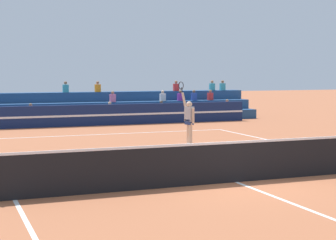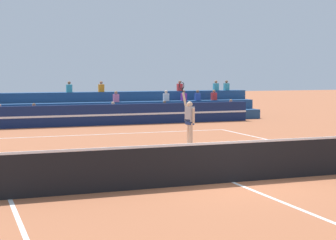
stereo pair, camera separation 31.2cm
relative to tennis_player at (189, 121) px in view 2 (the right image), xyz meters
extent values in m
plane|color=#AD603D|center=(-1.60, -6.69, -0.99)|extent=(120.00, 120.00, 0.00)
cube|color=white|center=(-1.60, 5.21, -0.98)|extent=(11.00, 0.10, 0.01)
cube|color=white|center=(-7.10, -6.69, -0.98)|extent=(0.10, 23.80, 0.01)
cube|color=white|center=(-1.60, -0.26, -0.98)|extent=(8.25, 0.10, 0.01)
cube|color=white|center=(-1.60, -6.69, -0.98)|extent=(0.10, 12.85, 0.01)
cube|color=black|center=(-1.60, -6.69, -0.49)|extent=(11.90, 0.02, 1.00)
cube|color=white|center=(-1.60, -6.69, 0.04)|extent=(11.90, 0.04, 0.06)
cube|color=navy|center=(-1.60, 9.39, -0.44)|extent=(18.00, 0.24, 1.10)
cube|color=white|center=(-1.60, 9.26, -0.44)|extent=(18.00, 0.02, 0.10)
cube|color=navy|center=(-1.60, 10.67, -0.71)|extent=(20.95, 0.95, 0.55)
cube|color=pink|center=(-4.41, 10.50, -0.22)|extent=(0.32, 0.22, 0.44)
sphere|color=brown|center=(-4.41, 10.50, 0.10)|extent=(0.18, 0.18, 0.18)
cube|color=red|center=(7.05, 10.50, -0.22)|extent=(0.32, 0.22, 0.44)
sphere|color=#9E7051|center=(7.05, 10.50, 0.10)|extent=(0.18, 0.18, 0.18)
cube|color=silver|center=(-0.16, 10.50, -0.22)|extent=(0.32, 0.22, 0.44)
sphere|color=tan|center=(-0.16, 10.50, 0.10)|extent=(0.18, 0.18, 0.18)
cube|color=teal|center=(2.86, 10.50, -0.22)|extent=(0.32, 0.22, 0.44)
sphere|color=brown|center=(2.86, 10.50, 0.10)|extent=(0.18, 0.18, 0.18)
cube|color=#2D4CA5|center=(-6.14, 10.50, -0.22)|extent=(0.32, 0.22, 0.44)
cube|color=navy|center=(-1.60, 11.62, -0.44)|extent=(20.95, 0.95, 1.10)
cube|color=silver|center=(3.31, 11.45, 0.33)|extent=(0.32, 0.22, 0.44)
sphere|color=beige|center=(3.31, 11.45, 0.65)|extent=(0.18, 0.18, 0.18)
cube|color=pink|center=(0.28, 11.45, 0.33)|extent=(0.32, 0.22, 0.44)
sphere|color=#9E7051|center=(0.28, 11.45, 0.65)|extent=(0.18, 0.18, 0.18)
cube|color=red|center=(6.39, 11.45, 0.33)|extent=(0.32, 0.22, 0.44)
sphere|color=#9E7051|center=(6.39, 11.45, 0.65)|extent=(0.18, 0.18, 0.18)
cube|color=purple|center=(4.43, 11.45, 0.33)|extent=(0.32, 0.22, 0.44)
sphere|color=brown|center=(4.43, 11.45, 0.65)|extent=(0.18, 0.18, 0.18)
cube|color=#2D4CA5|center=(5.31, 11.45, 0.33)|extent=(0.32, 0.22, 0.44)
sphere|color=brown|center=(5.31, 11.45, 0.65)|extent=(0.18, 0.18, 0.18)
cube|color=navy|center=(-1.60, 12.57, -0.16)|extent=(20.95, 0.95, 1.65)
cube|color=teal|center=(6.97, 12.40, 0.88)|extent=(0.32, 0.22, 0.44)
sphere|color=#9E7051|center=(6.97, 12.40, 1.20)|extent=(0.18, 0.18, 0.18)
cube|color=red|center=(4.54, 12.40, 0.88)|extent=(0.32, 0.22, 0.44)
sphere|color=#9E7051|center=(4.54, 12.40, 1.20)|extent=(0.18, 0.18, 0.18)
cube|color=teal|center=(7.70, 12.40, 0.88)|extent=(0.32, 0.22, 0.44)
sphere|color=brown|center=(7.70, 12.40, 1.20)|extent=(0.18, 0.18, 0.18)
cube|color=teal|center=(-2.20, 12.40, 0.88)|extent=(0.32, 0.22, 0.44)
sphere|color=brown|center=(-2.20, 12.40, 1.20)|extent=(0.18, 0.18, 0.18)
cube|color=orange|center=(-0.34, 12.40, 0.88)|extent=(0.32, 0.22, 0.44)
sphere|color=#9E7051|center=(-0.34, 12.40, 1.20)|extent=(0.18, 0.18, 0.18)
cylinder|color=beige|center=(0.01, -0.12, -0.54)|extent=(0.14, 0.14, 0.90)
cylinder|color=beige|center=(0.03, 0.11, -0.54)|extent=(0.14, 0.14, 0.90)
cube|color=navy|center=(0.00, -0.02, -0.05)|extent=(0.27, 0.36, 0.20)
cube|color=#B2B2B7|center=(0.00, -0.02, 0.25)|extent=(0.29, 0.40, 0.56)
sphere|color=beige|center=(0.00, -0.02, 0.61)|extent=(0.22, 0.22, 0.22)
cube|color=white|center=(-0.03, -0.13, -0.94)|extent=(0.28, 0.18, 0.09)
cube|color=white|center=(-0.01, 0.10, -0.94)|extent=(0.28, 0.18, 0.09)
cylinder|color=beige|center=(0.06, -0.25, 0.19)|extent=(0.09, 0.09, 0.56)
cylinder|color=beige|center=(-0.08, 0.29, 0.76)|extent=(0.16, 0.29, 0.60)
cylinder|color=black|center=(-0.11, 0.41, 1.13)|extent=(0.06, 0.11, 0.22)
torus|color=black|center=(-0.13, 0.47, 1.30)|extent=(0.13, 0.39, 0.39)
sphere|color=#C6DB33|center=(-0.38, -5.38, -0.95)|extent=(0.07, 0.07, 0.07)
camera|label=1|loc=(-8.39, -19.22, 1.83)|focal=60.00mm
camera|label=2|loc=(-8.10, -19.33, 1.83)|focal=60.00mm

